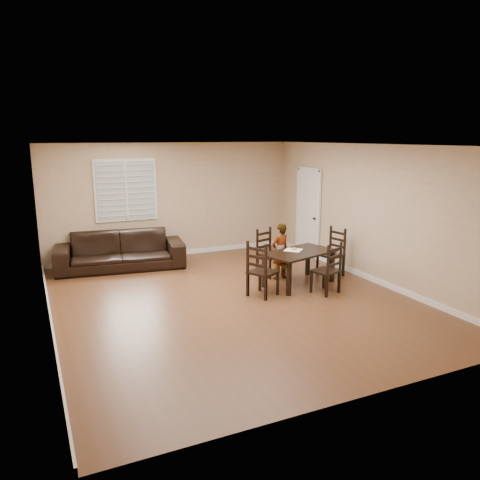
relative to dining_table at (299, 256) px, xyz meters
name	(u,v)px	position (x,y,z in m)	size (l,w,h in m)	color
ground	(232,300)	(-1.54, -0.28, -0.58)	(7.00, 7.00, 0.00)	#58311E
room	(230,198)	(-1.51, -0.10, 1.23)	(6.04, 7.04, 2.72)	tan
dining_table	(299,256)	(0.00, 0.00, 0.00)	(1.59, 1.17, 0.67)	black
chair_near	(266,254)	(-0.27, 0.88, -0.13)	(0.55, 0.53, 0.98)	black
chair_far	(331,271)	(0.22, -0.73, -0.14)	(0.54, 0.52, 0.97)	black
chair_left	(259,272)	(-1.05, -0.33, -0.11)	(0.59, 0.61, 1.03)	black
chair_right	(335,253)	(1.05, 0.30, -0.12)	(0.50, 0.53, 1.00)	black
child	(280,252)	(-0.15, 0.49, -0.01)	(0.41, 0.27, 1.14)	gray
napkin	(293,250)	(-0.05, 0.15, 0.09)	(0.31, 0.31, 0.00)	white
donut	(294,249)	(-0.03, 0.16, 0.12)	(0.11, 0.11, 0.04)	#BA7B42
sofa	(120,251)	(-2.94, 2.61, -0.18)	(2.72, 1.06, 0.79)	black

